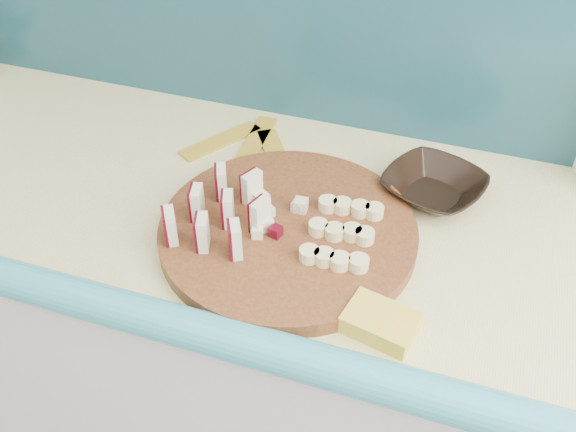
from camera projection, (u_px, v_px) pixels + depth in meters
The scene contains 8 objects.
kitchen_counter at pixel (263, 358), 1.41m from camera, with size 2.20×0.63×0.91m.
cutting_board at pixel (288, 231), 1.04m from camera, with size 0.42×0.42×0.03m, color #421C0E.
apple_wedges at pixel (221, 211), 1.01m from camera, with size 0.14×0.16×0.06m.
apple_chunks at pixel (272, 218), 1.03m from camera, with size 0.06×0.07×0.02m.
banana_slices at pixel (343, 232), 1.00m from camera, with size 0.11×0.16×0.02m.
brown_bowl at pixel (434, 187), 1.11m from camera, with size 0.17×0.17×0.04m, color black.
sponge at pixel (381, 323), 0.89m from camera, with size 0.10×0.07×0.03m, color gold.
banana_peel at pixel (251, 146), 1.24m from camera, with size 0.24×0.20×0.01m.
Camera 1 is at (0.43, 0.70, 1.62)m, focal length 40.00 mm.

